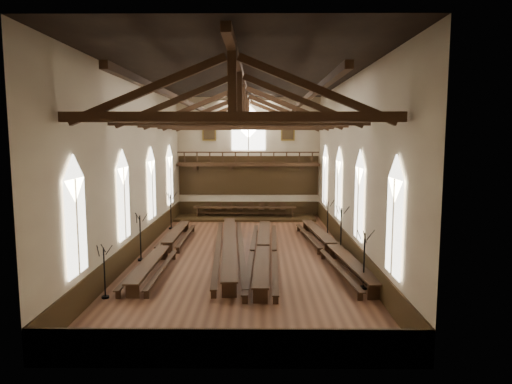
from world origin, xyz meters
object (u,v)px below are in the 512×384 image
(refectory_row_b, at_px, (229,245))
(high_table, at_px, (245,208))
(candelabrum_left_near, at_px, (105,282))
(candelabrum_right_mid, at_px, (341,240))
(refectory_row_c, at_px, (263,249))
(candelabrum_right_far, at_px, (328,225))
(refectory_row_d, at_px, (332,247))
(candelabrum_left_mid, at_px, (141,246))
(dais, at_px, (245,217))
(refectory_row_a, at_px, (165,247))
(candelabrum_left_far, at_px, (171,218))
(candelabrum_right_near, at_px, (364,271))

(refectory_row_b, height_order, high_table, high_table)
(candelabrum_left_near, xyz_separation_m, candelabrum_right_mid, (11.10, 7.02, 0.18))
(high_table, bearing_deg, refectory_row_c, -83.44)
(candelabrum_right_mid, distance_m, candelabrum_right_far, 5.01)
(refectory_row_b, xyz_separation_m, refectory_row_d, (5.82, -0.38, -0.03))
(candelabrum_left_near, bearing_deg, refectory_row_c, 43.33)
(candelabrum_left_mid, xyz_separation_m, candelabrum_right_far, (11.10, 6.22, -0.04))
(refectory_row_b, xyz_separation_m, dais, (0.54, 11.47, -0.48))
(dais, bearing_deg, candelabrum_left_near, -105.84)
(candelabrum_right_far, bearing_deg, high_table, 131.58)
(candelabrum_left_mid, relative_size, candelabrum_right_mid, 0.92)
(candelabrum_left_mid, bearing_deg, candelabrum_right_mid, 6.23)
(candelabrum_right_far, bearing_deg, refectory_row_b, -142.35)
(refectory_row_c, distance_m, refectory_row_d, 3.88)
(refectory_row_a, relative_size, candelabrum_left_far, 5.22)
(refectory_row_b, relative_size, refectory_row_c, 1.03)
(candelabrum_left_mid, xyz_separation_m, candelabrum_right_near, (11.10, -4.56, 0.01))
(candelabrum_left_far, height_order, candelabrum_right_near, candelabrum_left_far)
(refectory_row_c, height_order, dais, refectory_row_c)
(refectory_row_c, xyz_separation_m, refectory_row_d, (3.86, 0.43, -0.00))
(refectory_row_d, xyz_separation_m, candelabrum_right_mid, (0.55, 0.28, 0.32))
(candelabrum_left_far, bearing_deg, refectory_row_a, -81.53)
(refectory_row_b, height_order, candelabrum_left_mid, candelabrum_left_mid)
(refectory_row_b, bearing_deg, dais, 87.29)
(refectory_row_a, distance_m, candelabrum_right_mid, 9.97)
(dais, relative_size, candelabrum_right_near, 4.25)
(refectory_row_d, height_order, high_table, high_table)
(high_table, relative_size, candelabrum_right_near, 3.15)
(candelabrum_right_mid, bearing_deg, candelabrum_left_near, -147.67)
(refectory_row_c, bearing_deg, refectory_row_b, 157.40)
(candelabrum_left_near, xyz_separation_m, candelabrum_left_far, (0.00, 14.39, 0.12))
(candelabrum_left_near, distance_m, candelabrum_left_mid, 5.81)
(high_table, xyz_separation_m, candelabrum_left_mid, (-5.28, -12.79, -0.07))
(candelabrum_left_far, distance_m, candelabrum_right_far, 11.35)
(refectory_row_b, bearing_deg, candelabrum_left_near, -123.60)
(refectory_row_b, bearing_deg, refectory_row_c, -22.60)
(dais, distance_m, candelabrum_left_mid, 13.85)
(dais, distance_m, candelabrum_left_far, 6.79)
(dais, xyz_separation_m, candelabrum_right_far, (5.82, -6.56, 0.66))
(high_table, distance_m, candelabrum_right_near, 18.30)
(high_table, bearing_deg, refectory_row_a, -109.16)
(refectory_row_a, bearing_deg, refectory_row_c, -4.06)
(candelabrum_right_mid, bearing_deg, refectory_row_a, -178.15)
(refectory_row_b, xyz_separation_m, candelabrum_right_near, (6.37, -5.87, 0.23))
(candelabrum_left_mid, relative_size, candelabrum_right_far, 1.06)
(refectory_row_b, relative_size, candelabrum_left_near, 6.49)
(refectory_row_a, height_order, candelabrum_right_near, candelabrum_right_near)
(candelabrum_left_far, bearing_deg, candelabrum_left_mid, -90.00)
(refectory_row_d, bearing_deg, refectory_row_b, 176.25)
(high_table, distance_m, candelabrum_right_mid, 12.96)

